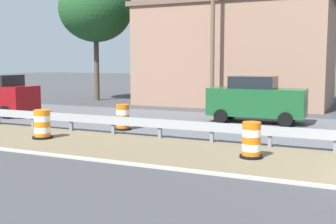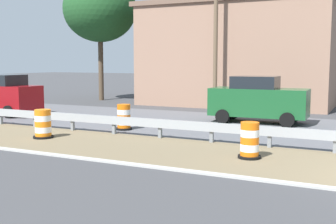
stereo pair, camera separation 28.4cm
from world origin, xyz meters
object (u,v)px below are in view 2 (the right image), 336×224
at_px(traffic_barrel_nearest, 250,142).
at_px(traffic_barrel_close, 124,118).
at_px(car_trailing_near_lane, 258,100).
at_px(utility_pole_near, 216,30).
at_px(traffic_barrel_mid, 43,125).
at_px(car_lead_far_lane, 2,95).

height_order(traffic_barrel_nearest, traffic_barrel_close, traffic_barrel_nearest).
xyz_separation_m(traffic_barrel_nearest, car_trailing_near_lane, (7.39, 1.66, 0.59)).
relative_size(traffic_barrel_close, utility_pole_near, 0.12).
bearing_deg(traffic_barrel_mid, car_trailing_near_lane, -39.24).
distance_m(traffic_barrel_mid, utility_pole_near, 12.11).
bearing_deg(car_lead_far_lane, traffic_barrel_mid, 148.56).
height_order(traffic_barrel_nearest, traffic_barrel_mid, traffic_barrel_nearest).
bearing_deg(car_lead_far_lane, car_trailing_near_lane, -165.31).
bearing_deg(traffic_barrel_close, utility_pole_near, -7.32).
bearing_deg(traffic_barrel_close, car_lead_far_lane, 80.13).
xyz_separation_m(traffic_barrel_nearest, traffic_barrel_mid, (-0.06, 7.74, -0.00)).
relative_size(traffic_barrel_nearest, car_trailing_near_lane, 0.24).
xyz_separation_m(car_lead_far_lane, utility_pole_near, (6.61, -9.51, 3.53)).
height_order(car_lead_far_lane, utility_pole_near, utility_pole_near).
height_order(car_trailing_near_lane, utility_pole_near, utility_pole_near).
height_order(traffic_barrel_mid, car_lead_far_lane, car_lead_far_lane).
xyz_separation_m(traffic_barrel_nearest, traffic_barrel_close, (2.92, 6.11, -0.00)).
xyz_separation_m(car_trailing_near_lane, utility_pole_near, (3.62, 3.41, 3.52)).
relative_size(traffic_barrel_mid, utility_pole_near, 0.12).
xyz_separation_m(traffic_barrel_mid, utility_pole_near, (11.07, -2.67, 4.11)).
xyz_separation_m(traffic_barrel_mid, car_lead_far_lane, (4.46, 6.84, 0.58)).
distance_m(traffic_barrel_nearest, utility_pole_near, 12.80).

